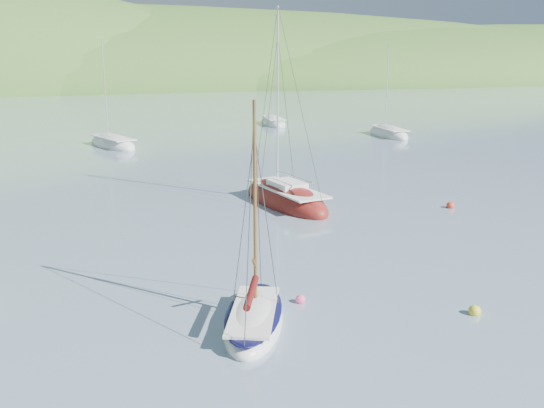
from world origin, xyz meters
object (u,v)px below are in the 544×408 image
object	(u,v)px
sloop_red	(286,200)
distant_sloop_a	(113,145)
distant_sloop_b	(273,123)
distant_sloop_d	(388,134)
daysailer_white	(254,319)

from	to	relation	value
sloop_red	distant_sloop_a	size ratio (longest dim) A/B	1.12
distant_sloop_a	distant_sloop_b	xyz separation A→B (m)	(20.94, 11.78, -0.01)
sloop_red	distant_sloop_b	size ratio (longest dim) A/B	1.17
sloop_red	distant_sloop_a	distance (m)	28.34
distant_sloop_b	sloop_red	bearing A→B (deg)	-101.07
distant_sloop_b	distant_sloop_d	size ratio (longest dim) A/B	0.99
distant_sloop_a	distant_sloop_b	bearing A→B (deg)	9.73
distant_sloop_a	sloop_red	bearing A→B (deg)	-92.98
daysailer_white	sloop_red	bearing A→B (deg)	89.70
distant_sloop_a	distant_sloop_d	size ratio (longest dim) A/B	1.03
distant_sloop_b	distant_sloop_d	bearing A→B (deg)	-51.33
daysailer_white	distant_sloop_a	world-z (taller)	distant_sloop_a
daysailer_white	sloop_red	size ratio (longest dim) A/B	0.64
daysailer_white	sloop_red	distance (m)	17.14
sloop_red	distant_sloop_d	distance (m)	32.83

